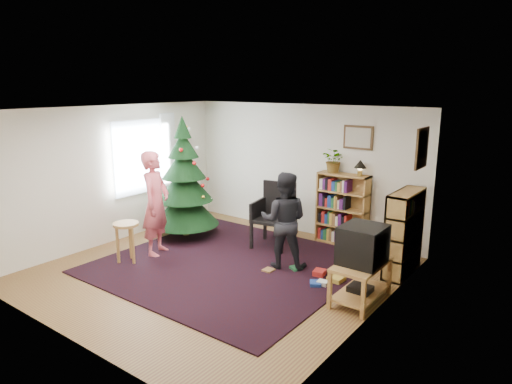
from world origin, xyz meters
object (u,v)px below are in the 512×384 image
Objects in this scene: picture_back at (358,137)px; armchair at (277,212)px; bookshelf_back at (342,208)px; bookshelf_right at (404,232)px; person_standing at (156,203)px; christmas_tree at (185,188)px; tv_stand at (361,278)px; potted_plant at (334,160)px; picture_right at (422,148)px; stool at (126,232)px; person_by_chair at (284,220)px; crt_tv at (363,244)px; table_lamp at (360,165)px.

picture_back is 1.94m from armchair.
bookshelf_back is 1.53m from bookshelf_right.
person_standing is at bearing -142.56° from armchair.
christmas_tree is 2.44× the size of tv_stand.
person_standing reaches higher than armchair.
bookshelf_back is 0.88m from potted_plant.
bookshelf_right is 2.89× the size of potted_plant.
picture_back is 0.31× the size of person_standing.
picture_back is 2.85m from tv_stand.
picture_back is at bearing 151.31° from picture_right.
bookshelf_back is 1.91× the size of stool.
tv_stand is (1.07, -2.09, -1.62)m from picture_back.
bookshelf_right is at bearing -176.05° from person_by_chair.
person_standing reaches higher than crt_tv.
potted_plant is (0.04, 1.58, 0.75)m from person_by_chair.
armchair reaches higher than stool.
person_by_chair is 1.81m from table_lamp.
potted_plant is (-0.38, -0.14, -0.42)m from picture_back.
crt_tv is at bearing -7.84° from christmas_tree.
tv_stand is 1.62× the size of crt_tv.
armchair is 0.64× the size of person_standing.
armchair is 0.75× the size of person_by_chair.
picture_right reaches higher than bookshelf_back.
christmas_tree is at bearing 172.17° from tv_stand.
person_by_chair is at bearing -150.37° from picture_right.
armchair is 4.06× the size of table_lamp.
potted_plant is at bearing -64.29° from person_standing.
crt_tv is 2.43m from armchair.
armchair is at bearing -130.60° from potted_plant.
christmas_tree is 1.83m from armchair.
crt_tv is 0.33× the size of person_standing.
bookshelf_right is at bearing -34.54° from picture_back.
crt_tv is 1.53m from person_by_chair.
bookshelf_right reaches higher than crt_tv.
bookshelf_back is 3.80m from stool.
person_standing is (-2.48, -2.51, -1.06)m from picture_back.
christmas_tree reaches higher than bookshelf_right.
stool is (-2.38, -2.96, -0.14)m from bookshelf_back.
person_by_chair is 3.44× the size of potted_plant.
bookshelf_right is (1.19, -0.82, -1.29)m from picture_back.
picture_right is at bearing -5.50° from armchair.
potted_plant is at bearing -160.25° from picture_back.
bookshelf_back is 2.23× the size of crt_tv.
christmas_tree is 3.91m from tv_stand.
bookshelf_right is 1.13× the size of armchair.
crt_tv is 3.77m from stool.
bookshelf_back reaches higher than stool.
bookshelf_right reaches higher than stool.
christmas_tree is 1.60m from stool.
bookshelf_right is 2.23× the size of crt_tv.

